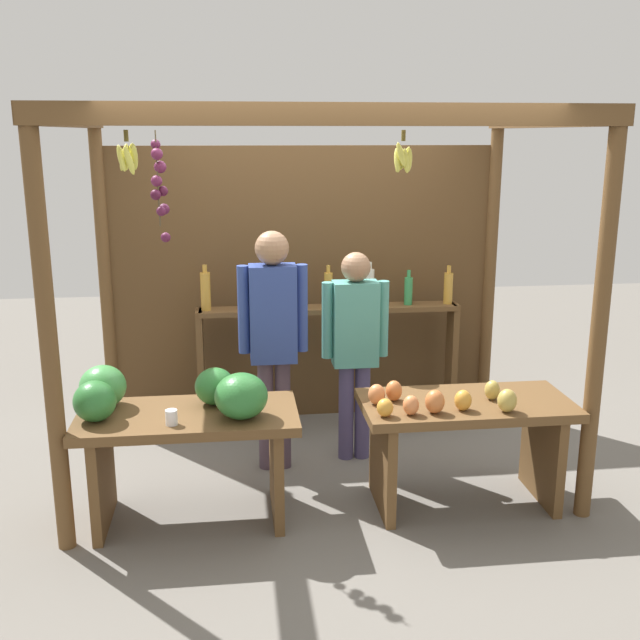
# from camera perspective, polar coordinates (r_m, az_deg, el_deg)

# --- Properties ---
(ground_plane) EXTENTS (12.00, 12.00, 0.00)m
(ground_plane) POSITION_cam_1_polar(r_m,az_deg,el_deg) (5.51, -0.24, -10.91)
(ground_plane) COLOR slate
(ground_plane) RESTS_ON ground
(market_stall) EXTENTS (3.27, 2.01, 2.50)m
(market_stall) POSITION_cam_1_polar(r_m,az_deg,el_deg) (5.52, -0.87, 4.80)
(market_stall) COLOR brown
(market_stall) RESTS_ON ground
(fruit_counter_left) EXTENTS (1.36, 0.69, 0.98)m
(fruit_counter_left) POSITION_cam_1_polar(r_m,az_deg,el_deg) (4.58, -10.69, -7.62)
(fruit_counter_left) COLOR brown
(fruit_counter_left) RESTS_ON ground
(fruit_counter_right) EXTENTS (1.32, 0.64, 0.85)m
(fruit_counter_right) POSITION_cam_1_polar(r_m,az_deg,el_deg) (4.81, 10.90, -8.05)
(fruit_counter_right) COLOR brown
(fruit_counter_right) RESTS_ON ground
(bottle_shelf_unit) EXTENTS (2.10, 0.22, 1.36)m
(bottle_shelf_unit) POSITION_cam_1_polar(r_m,az_deg,el_deg) (5.92, 0.63, -0.74)
(bottle_shelf_unit) COLOR brown
(bottle_shelf_unit) RESTS_ON ground
(vendor_man) EXTENTS (0.48, 0.23, 1.71)m
(vendor_man) POSITION_cam_1_polar(r_m,az_deg,el_deg) (5.10, -3.63, -0.65)
(vendor_man) COLOR #4D3B48
(vendor_man) RESTS_ON ground
(vendor_woman) EXTENTS (0.48, 0.21, 1.54)m
(vendor_woman) POSITION_cam_1_polar(r_m,az_deg,el_deg) (5.28, 2.72, -1.43)
(vendor_woman) COLOR #484068
(vendor_woman) RESTS_ON ground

